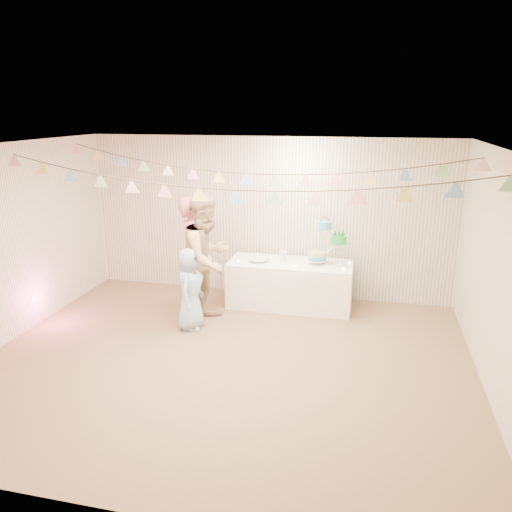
% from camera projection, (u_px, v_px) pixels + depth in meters
% --- Properties ---
extents(floor, '(6.00, 6.00, 0.00)m').
position_uv_depth(floor, '(226.00, 361.00, 6.19)').
color(floor, brown).
rests_on(floor, ground).
extents(ceiling, '(6.00, 6.00, 0.00)m').
position_uv_depth(ceiling, '(222.00, 148.00, 5.45)').
color(ceiling, white).
rests_on(ceiling, ground).
extents(back_wall, '(6.00, 6.00, 0.00)m').
position_uv_depth(back_wall, '(268.00, 218.00, 8.15)').
color(back_wall, silver).
rests_on(back_wall, ground).
extents(front_wall, '(6.00, 6.00, 0.00)m').
position_uv_depth(front_wall, '(122.00, 364.00, 3.48)').
color(front_wall, silver).
rests_on(front_wall, ground).
extents(left_wall, '(5.00, 5.00, 0.00)m').
position_uv_depth(left_wall, '(2.00, 246.00, 6.47)').
color(left_wall, silver).
rests_on(left_wall, ground).
extents(right_wall, '(5.00, 5.00, 0.00)m').
position_uv_depth(right_wall, '(501.00, 281.00, 5.17)').
color(right_wall, silver).
rests_on(right_wall, ground).
extents(table, '(1.92, 0.77, 0.72)m').
position_uv_depth(table, '(290.00, 284.00, 7.85)').
color(table, white).
rests_on(table, floor).
extents(cake_stand, '(0.63, 0.37, 0.70)m').
position_uv_depth(cake_stand, '(327.00, 240.00, 7.57)').
color(cake_stand, silver).
rests_on(cake_stand, table).
extents(cake_bottom, '(0.31, 0.31, 0.15)m').
position_uv_depth(cake_bottom, '(316.00, 257.00, 7.62)').
color(cake_bottom, '#25A9AD').
rests_on(cake_bottom, cake_stand).
extents(cake_middle, '(0.27, 0.27, 0.22)m').
position_uv_depth(cake_middle, '(340.00, 239.00, 7.61)').
color(cake_middle, green).
rests_on(cake_middle, cake_stand).
extents(cake_top_tier, '(0.25, 0.25, 0.19)m').
position_uv_depth(cake_top_tier, '(324.00, 222.00, 7.47)').
color(cake_top_tier, '#50BCFE').
rests_on(cake_top_tier, cake_stand).
extents(platter, '(0.32, 0.32, 0.02)m').
position_uv_depth(platter, '(259.00, 259.00, 7.80)').
color(platter, white).
rests_on(platter, table).
extents(posy, '(0.15, 0.15, 0.17)m').
position_uv_depth(posy, '(283.00, 254.00, 7.79)').
color(posy, white).
rests_on(posy, table).
extents(person_adult_a, '(0.48, 0.68, 1.79)m').
position_uv_depth(person_adult_a, '(194.00, 255.00, 7.51)').
color(person_adult_a, '#CA696A').
rests_on(person_adult_a, floor).
extents(person_adult_b, '(0.98, 1.11, 1.91)m').
position_uv_depth(person_adult_b, '(207.00, 259.00, 7.12)').
color(person_adult_b, tan).
rests_on(person_adult_b, floor).
extents(person_child, '(0.39, 0.58, 1.18)m').
position_uv_depth(person_child, '(190.00, 289.00, 6.99)').
color(person_child, '#98B8D7').
rests_on(person_child, floor).
extents(bunting_back, '(5.60, 1.10, 0.40)m').
position_uv_depth(bunting_back, '(246.00, 161.00, 6.55)').
color(bunting_back, pink).
rests_on(bunting_back, ceiling).
extents(bunting_front, '(5.60, 0.90, 0.36)m').
position_uv_depth(bunting_front, '(217.00, 176.00, 5.34)').
color(bunting_front, '#72A5E5').
rests_on(bunting_front, ceiling).
extents(tealight_0, '(0.04, 0.04, 0.03)m').
position_uv_depth(tealight_0, '(238.00, 261.00, 7.78)').
color(tealight_0, '#FFD88C').
rests_on(tealight_0, table).
extents(tealight_1, '(0.04, 0.04, 0.03)m').
position_uv_depth(tealight_1, '(271.00, 257.00, 7.99)').
color(tealight_1, '#FFD88C').
rests_on(tealight_1, table).
extents(tealight_2, '(0.04, 0.04, 0.03)m').
position_uv_depth(tealight_2, '(295.00, 266.00, 7.52)').
color(tealight_2, '#FFD88C').
rests_on(tealight_2, table).
extents(tealight_3, '(0.04, 0.04, 0.03)m').
position_uv_depth(tealight_3, '(315.00, 259.00, 7.87)').
color(tealight_3, '#FFD88C').
rests_on(tealight_3, table).
extents(tealight_4, '(0.04, 0.04, 0.03)m').
position_uv_depth(tealight_4, '(343.00, 269.00, 7.40)').
color(tealight_4, '#FFD88C').
rests_on(tealight_4, table).
extents(tealight_5, '(0.04, 0.04, 0.03)m').
position_uv_depth(tealight_5, '(350.00, 263.00, 7.69)').
color(tealight_5, '#FFD88C').
rests_on(tealight_5, table).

